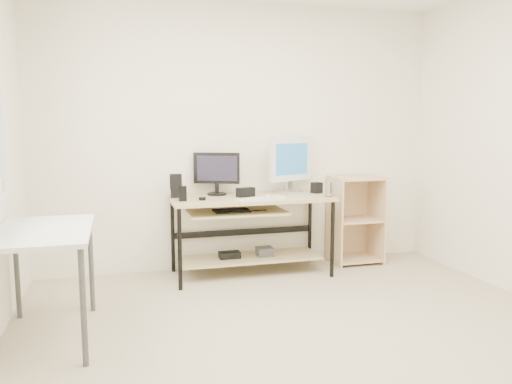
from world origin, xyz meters
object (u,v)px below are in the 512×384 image
Objects in this scene: white_imac at (291,161)px; black_monitor at (217,171)px; desk at (248,219)px; audio_controller at (183,193)px; side_table at (44,241)px; shelf_unit at (354,219)px.

black_monitor is at bearing 156.18° from white_imac.
audio_controller is at bearing -170.88° from desk.
side_table is 1.11× the size of shelf_unit.
shelf_unit is at bearing 21.99° from black_monitor.
white_imac is at bearing 20.46° from desk.
white_imac is 1.18m from audio_controller.
shelf_unit is 1.63× the size of white_imac.
shelf_unit is (2.83, 1.22, -0.22)m from side_table.
audio_controller is at bearing -171.76° from shelf_unit.
shelf_unit is at bearing 6.44° from audio_controller.
black_monitor is at bearing 141.63° from desk.
desk is 0.56m from black_monitor.
audio_controller is (-1.12, -0.28, -0.25)m from white_imac.
side_table is 3.09m from shelf_unit.
audio_controller is (-1.80, -0.26, 0.37)m from shelf_unit.
desk is 1.19m from shelf_unit.
white_imac reaches higher than audio_controller.
desk is at bearing -172.23° from shelf_unit.
white_imac reaches higher than shelf_unit.
side_table is 1.91m from black_monitor.
side_table is 1.41m from audio_controller.
shelf_unit is at bearing 23.33° from side_table.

